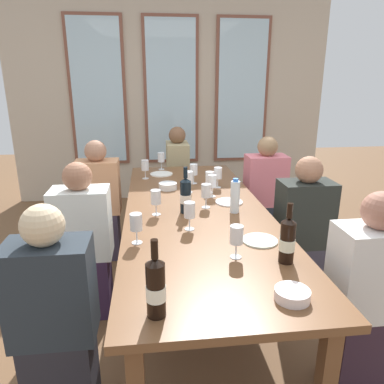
% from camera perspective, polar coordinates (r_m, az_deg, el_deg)
% --- Properties ---
extents(ground_plane, '(12.00, 12.00, 0.00)m').
position_cam_1_polar(ground_plane, '(2.88, 0.63, -16.74)').
color(ground_plane, brown).
extents(back_wall_with_windows, '(4.18, 0.10, 2.90)m').
position_cam_1_polar(back_wall_with_windows, '(4.99, -3.31, 15.47)').
color(back_wall_with_windows, '#C1B09A').
rests_on(back_wall_with_windows, ground).
extents(dining_table, '(0.98, 2.63, 0.74)m').
position_cam_1_polar(dining_table, '(2.56, 0.68, -4.13)').
color(dining_table, brown).
rests_on(dining_table, ground).
extents(white_plate_0, '(0.20, 0.20, 0.01)m').
position_cam_1_polar(white_plate_0, '(2.10, 10.64, -7.50)').
color(white_plate_0, white).
rests_on(white_plate_0, dining_table).
extents(white_plate_1, '(0.20, 0.20, 0.01)m').
position_cam_1_polar(white_plate_1, '(2.70, 5.85, -1.57)').
color(white_plate_1, white).
rests_on(white_plate_1, dining_table).
extents(white_plate_2, '(0.21, 0.21, 0.01)m').
position_cam_1_polar(white_plate_2, '(3.48, -4.84, 2.84)').
color(white_plate_2, white).
rests_on(white_plate_2, dining_table).
extents(wine_bottle_0, '(0.08, 0.08, 0.32)m').
position_cam_1_polar(wine_bottle_0, '(2.45, -1.01, -0.52)').
color(wine_bottle_0, black).
rests_on(wine_bottle_0, dining_table).
extents(wine_bottle_1, '(0.08, 0.08, 0.32)m').
position_cam_1_polar(wine_bottle_1, '(1.42, -5.73, -14.70)').
color(wine_bottle_1, black).
rests_on(wine_bottle_1, dining_table).
extents(wine_bottle_2, '(0.08, 0.08, 0.31)m').
position_cam_1_polar(wine_bottle_2, '(1.86, 14.79, -7.35)').
color(wine_bottle_2, black).
rests_on(wine_bottle_2, dining_table).
extents(tasting_bowl_0, '(0.15, 0.15, 0.05)m').
position_cam_1_polar(tasting_bowl_0, '(3.01, -3.81, 0.95)').
color(tasting_bowl_0, white).
rests_on(tasting_bowl_0, dining_table).
extents(tasting_bowl_1, '(0.15, 0.15, 0.05)m').
position_cam_1_polar(tasting_bowl_1, '(1.62, 15.51, -15.30)').
color(tasting_bowl_1, white).
rests_on(tasting_bowl_1, dining_table).
extents(water_bottle, '(0.06, 0.06, 0.24)m').
position_cam_1_polar(water_bottle, '(2.48, 6.80, -0.71)').
color(water_bottle, white).
rests_on(water_bottle, dining_table).
extents(wine_glass_0, '(0.07, 0.07, 0.17)m').
position_cam_1_polar(wine_glass_0, '(2.89, 2.80, 2.14)').
color(wine_glass_0, white).
rests_on(wine_glass_0, dining_table).
extents(wine_glass_1, '(0.07, 0.07, 0.17)m').
position_cam_1_polar(wine_glass_1, '(3.03, 4.11, 2.91)').
color(wine_glass_1, white).
rests_on(wine_glass_1, dining_table).
extents(wine_glass_2, '(0.07, 0.07, 0.17)m').
position_cam_1_polar(wine_glass_2, '(1.86, 7.03, -6.96)').
color(wine_glass_2, white).
rests_on(wine_glass_2, dining_table).
extents(wine_glass_3, '(0.07, 0.07, 0.17)m').
position_cam_1_polar(wine_glass_3, '(2.89, -0.50, 2.17)').
color(wine_glass_3, white).
rests_on(wine_glass_3, dining_table).
extents(wine_glass_4, '(0.07, 0.07, 0.17)m').
position_cam_1_polar(wine_glass_4, '(2.42, -5.71, -0.98)').
color(wine_glass_4, white).
rests_on(wine_glass_4, dining_table).
extents(wine_glass_5, '(0.07, 0.07, 0.17)m').
position_cam_1_polar(wine_glass_5, '(3.14, 0.26, 3.48)').
color(wine_glass_5, white).
rests_on(wine_glass_5, dining_table).
extents(wine_glass_6, '(0.07, 0.07, 0.17)m').
position_cam_1_polar(wine_glass_6, '(2.79, 3.21, 1.56)').
color(wine_glass_6, white).
rests_on(wine_glass_6, dining_table).
extents(wine_glass_7, '(0.07, 0.07, 0.17)m').
position_cam_1_polar(wine_glass_7, '(3.65, -4.88, 5.40)').
color(wine_glass_7, white).
rests_on(wine_glass_7, dining_table).
extents(wine_glass_8, '(0.07, 0.07, 0.17)m').
position_cam_1_polar(wine_glass_8, '(2.55, 2.22, 0.11)').
color(wine_glass_8, white).
rests_on(wine_glass_8, dining_table).
extents(wine_glass_9, '(0.07, 0.07, 0.17)m').
position_cam_1_polar(wine_glass_9, '(2.02, -8.79, -4.92)').
color(wine_glass_9, white).
rests_on(wine_glass_9, dining_table).
extents(wine_glass_10, '(0.07, 0.07, 0.17)m').
position_cam_1_polar(wine_glass_10, '(3.33, -7.41, 4.13)').
color(wine_glass_10, white).
rests_on(wine_glass_10, dining_table).
extents(wine_glass_11, '(0.07, 0.07, 0.17)m').
position_cam_1_polar(wine_glass_11, '(2.18, -0.40, -3.05)').
color(wine_glass_11, white).
rests_on(wine_glass_11, dining_table).
extents(seated_person_0, '(0.38, 0.24, 1.11)m').
position_cam_1_polar(seated_person_0, '(3.41, -14.33, -1.83)').
color(seated_person_0, '#372E3E').
rests_on(seated_person_0, ground).
extents(seated_person_1, '(0.38, 0.24, 1.11)m').
position_cam_1_polar(seated_person_1, '(3.58, 11.35, -0.69)').
color(seated_person_1, '#282E3A').
rests_on(seated_person_1, ground).
extents(seated_person_2, '(0.38, 0.24, 1.11)m').
position_cam_1_polar(seated_person_2, '(1.92, -20.73, -18.54)').
color(seated_person_2, '#27262E').
rests_on(seated_person_2, ground).
extents(seated_person_3, '(0.38, 0.24, 1.11)m').
position_cam_1_polar(seated_person_3, '(2.16, 25.82, -14.95)').
color(seated_person_3, '#32212F').
rests_on(seated_person_3, ground).
extents(seated_person_4, '(0.38, 0.24, 1.11)m').
position_cam_1_polar(seated_person_4, '(2.61, -16.64, -8.06)').
color(seated_person_4, '#36223F').
rests_on(seated_person_4, ground).
extents(seated_person_5, '(0.38, 0.24, 1.11)m').
position_cam_1_polar(seated_person_5, '(2.79, 17.02, -6.45)').
color(seated_person_5, '#373443').
rests_on(seated_person_5, ground).
extents(seated_person_6, '(0.24, 0.38, 1.11)m').
position_cam_1_polar(seated_person_6, '(4.18, -2.27, 2.29)').
color(seated_person_6, '#22373B').
rests_on(seated_person_6, ground).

